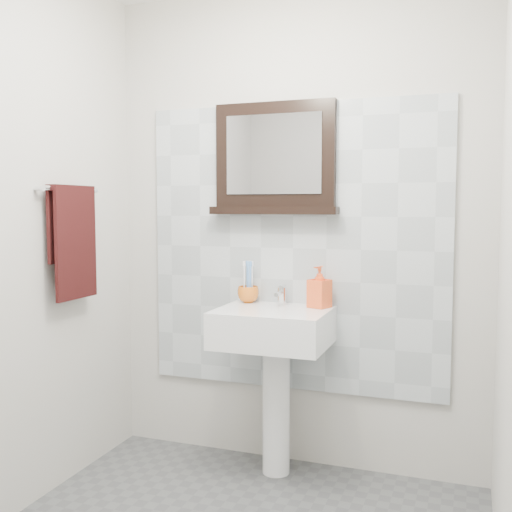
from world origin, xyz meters
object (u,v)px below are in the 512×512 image
Objects in this scene: framed_mirror at (275,161)px; hand_towel at (73,233)px; pedestal_sink at (274,345)px; toothbrush_cup at (248,294)px; soap_dispenser at (319,287)px.

framed_mirror is 1.24× the size of hand_towel.
pedestal_sink is 1.75× the size of hand_towel.
toothbrush_cup is 0.71m from framed_mirror.
soap_dispenser is 1.24m from hand_towel.
toothbrush_cup is 0.20× the size of hand_towel.
pedestal_sink is at bearing -128.67° from soap_dispenser.
soap_dispenser is 0.31× the size of framed_mirror.
hand_towel is at bearing -134.79° from soap_dispenser.
pedestal_sink is 4.57× the size of soap_dispenser.
framed_mirror is at bearing -173.47° from soap_dispenser.
framed_mirror reaches higher than toothbrush_cup.
hand_towel is at bearing -146.51° from framed_mirror.
framed_mirror reaches higher than hand_towel.
hand_towel reaches higher than pedestal_sink.
pedestal_sink is 0.33m from toothbrush_cup.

